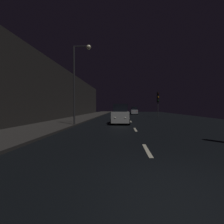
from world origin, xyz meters
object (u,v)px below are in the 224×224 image
at_px(streetlamp_overhead, 79,73).
at_px(car_distant_taillights, 134,111).
at_px(traffic_light_far_right, 158,99).
at_px(car_approaching_headlights, 120,115).

bearing_deg(streetlamp_overhead, car_distant_taillights, 76.11).
bearing_deg(traffic_light_far_right, car_distant_taillights, -176.13).
distance_m(traffic_light_far_right, streetlamp_overhead, 18.96).
distance_m(streetlamp_overhead, car_distant_taillights, 29.43).
bearing_deg(car_approaching_headlights, streetlamp_overhead, -55.77).
xyz_separation_m(car_approaching_headlights, car_distant_taillights, (3.13, 25.67, -0.08)).
height_order(car_approaching_headlights, car_distant_taillights, car_approaching_headlights).
height_order(traffic_light_far_right, car_distant_taillights, traffic_light_far_right).
distance_m(traffic_light_far_right, car_distant_taillights, 13.27).
bearing_deg(car_approaching_headlights, traffic_light_far_right, 153.22).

